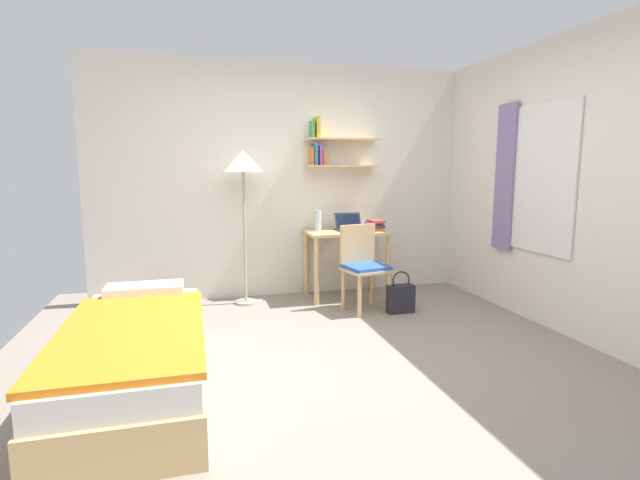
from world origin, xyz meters
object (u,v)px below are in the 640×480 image
(desk_chair, at_px, (363,263))
(laptop, at_px, (349,226))
(bed, at_px, (136,357))
(desk, at_px, (346,244))
(book_stack, at_px, (375,225))
(standing_lamp, at_px, (243,169))
(water_bottle, at_px, (318,221))
(handbag, at_px, (401,298))

(desk_chair, relative_size, laptop, 2.83)
(bed, height_order, desk, desk)
(desk, relative_size, book_stack, 4.02)
(standing_lamp, relative_size, water_bottle, 6.98)
(laptop, relative_size, book_stack, 1.36)
(bed, distance_m, laptop, 2.87)
(water_bottle, bearing_deg, handbag, -49.54)
(laptop, height_order, book_stack, laptop)
(standing_lamp, bearing_deg, bed, -115.71)
(laptop, distance_m, handbag, 1.04)
(bed, relative_size, desk, 2.11)
(desk, xyz_separation_m, desk_chair, (0.02, -0.51, -0.12))
(desk, bearing_deg, bed, -137.55)
(bed, xyz_separation_m, desk, (2.04, 1.86, 0.36))
(desk_chair, bearing_deg, book_stack, 56.59)
(handbag, bearing_deg, desk, 115.78)
(bed, bearing_deg, desk, 42.45)
(standing_lamp, distance_m, handbag, 2.09)
(bed, relative_size, book_stack, 8.50)
(laptop, height_order, water_bottle, water_bottle)
(water_bottle, height_order, handbag, water_bottle)
(desk, xyz_separation_m, laptop, (0.04, 0.04, 0.20))
(desk, height_order, desk_chair, desk_chair)
(desk_chair, height_order, handbag, desk_chair)
(desk_chair, bearing_deg, bed, -146.55)
(desk, bearing_deg, desk_chair, -88.06)
(desk_chair, relative_size, standing_lamp, 0.53)
(desk, xyz_separation_m, standing_lamp, (-1.13, 0.03, 0.84))
(desk, distance_m, desk_chair, 0.52)
(standing_lamp, xyz_separation_m, handbag, (1.47, -0.74, -1.29))
(desk_chair, relative_size, water_bottle, 3.73)
(desk_chair, distance_m, water_bottle, 0.76)
(desk_chair, height_order, standing_lamp, standing_lamp)
(desk, distance_m, laptop, 0.21)
(standing_lamp, bearing_deg, desk, -1.28)
(desk_chair, height_order, book_stack, book_stack)
(bed, height_order, book_stack, book_stack)
(bed, bearing_deg, desk_chair, 33.45)
(bed, xyz_separation_m, water_bottle, (1.72, 1.92, 0.63))
(standing_lamp, relative_size, book_stack, 7.19)
(bed, height_order, desk_chair, desk_chair)
(laptop, bearing_deg, book_stack, -19.32)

